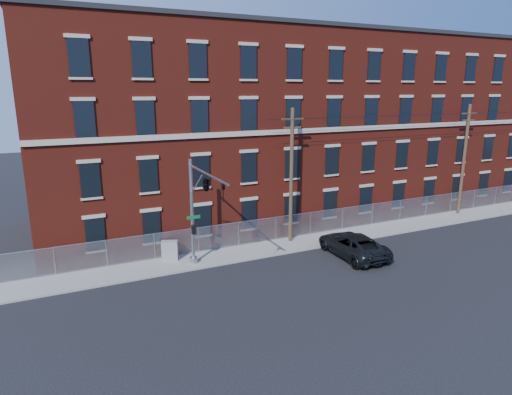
{
  "coord_description": "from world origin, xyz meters",
  "views": [
    {
      "loc": [
        -13.84,
        -22.0,
        11.38
      ],
      "look_at": [
        -1.64,
        4.0,
        4.27
      ],
      "focal_mm": 30.69,
      "sensor_mm": 36.0,
      "label": 1
    }
  ],
  "objects_px": {
    "pickup_truck": "(352,245)",
    "utility_cabinet": "(170,250)",
    "traffic_signal_mast": "(203,193)",
    "utility_pole_near": "(291,174)"
  },
  "relations": [
    {
      "from": "traffic_signal_mast",
      "to": "utility_cabinet",
      "type": "bearing_deg",
      "value": 110.2
    },
    {
      "from": "utility_pole_near",
      "to": "pickup_truck",
      "type": "height_order",
      "value": "utility_pole_near"
    },
    {
      "from": "pickup_truck",
      "to": "utility_cabinet",
      "type": "bearing_deg",
      "value": -18.93
    },
    {
      "from": "traffic_signal_mast",
      "to": "pickup_truck",
      "type": "relative_size",
      "value": 1.19
    },
    {
      "from": "traffic_signal_mast",
      "to": "pickup_truck",
      "type": "bearing_deg",
      "value": -4.83
    },
    {
      "from": "pickup_truck",
      "to": "utility_cabinet",
      "type": "xyz_separation_m",
      "value": [
        -11.85,
        4.41,
        -0.03
      ]
    },
    {
      "from": "traffic_signal_mast",
      "to": "utility_pole_near",
      "type": "distance_m",
      "value": 8.7
    },
    {
      "from": "utility_pole_near",
      "to": "pickup_truck",
      "type": "bearing_deg",
      "value": -59.37
    },
    {
      "from": "traffic_signal_mast",
      "to": "pickup_truck",
      "type": "height_order",
      "value": "traffic_signal_mast"
    },
    {
      "from": "traffic_signal_mast",
      "to": "pickup_truck",
      "type": "xyz_separation_m",
      "value": [
        10.55,
        -0.89,
        -4.57
      ]
    }
  ]
}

